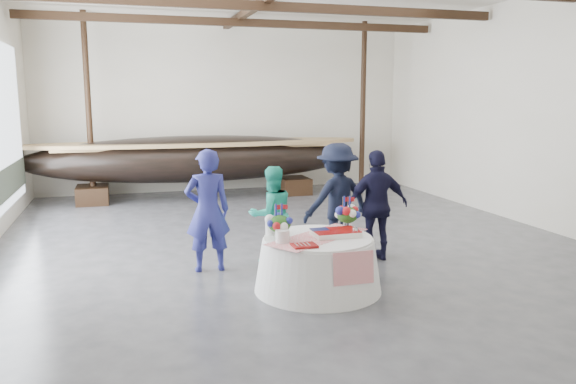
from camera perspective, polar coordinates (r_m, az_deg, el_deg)
name	(u,v)px	position (r m, az deg, el deg)	size (l,w,h in m)	color
floor	(289,241)	(10.04, 0.09, -5.01)	(10.00, 12.00, 0.01)	#3D3D42
wall_back	(227,108)	(15.56, -6.27, 8.53)	(10.00, 0.02, 4.50)	silver
wall_front	(531,139)	(4.32, 23.42, 4.93)	(10.00, 0.02, 4.50)	silver
wall_right	(533,112)	(12.13, 23.59, 7.48)	(0.02, 12.00, 4.50)	silver
pavilion_structure	(276,15)	(10.60, -1.22, 17.56)	(9.80, 11.76, 4.50)	black
longboat_display	(197,158)	(14.29, -9.19, 3.39)	(8.46, 1.69, 1.59)	black
banquet_table	(318,264)	(7.50, 3.05, -7.27)	(1.69, 1.69, 0.73)	white
tabletop_items	(314,224)	(7.47, 2.63, -3.26)	(1.60, 1.32, 0.40)	red
guest_woman_blue	(208,211)	(8.27, -8.17, -1.88)	(0.66, 0.43, 1.81)	navy
guest_woman_teal	(272,215)	(8.66, -1.69, -2.30)	(0.73, 0.57, 1.50)	#22B396
guest_man_left	(337,200)	(9.06, 4.99, -0.77)	(1.18, 0.68, 1.82)	black
guest_man_right	(377,206)	(8.86, 9.03, -1.37)	(1.02, 0.42, 1.74)	black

